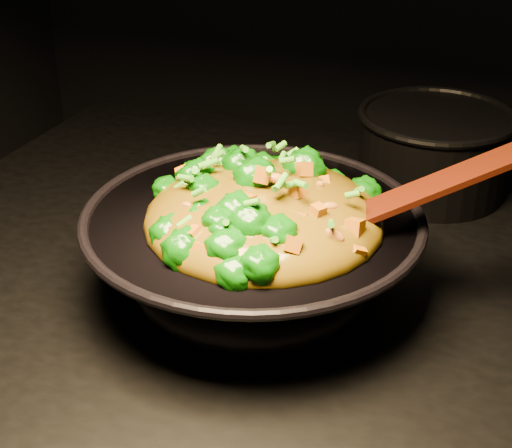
% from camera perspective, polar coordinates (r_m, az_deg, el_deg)
% --- Properties ---
extents(wok, '(0.40, 0.40, 0.11)m').
position_cam_1_polar(wok, '(0.93, -0.23, -2.38)').
color(wok, black).
rests_on(wok, stovetop).
extents(stir_fry, '(0.29, 0.29, 0.09)m').
position_cam_1_polar(stir_fry, '(0.87, 0.60, 2.80)').
color(stir_fry, '#0E5806').
rests_on(stir_fry, wok).
extents(spatula, '(0.24, 0.15, 0.11)m').
position_cam_1_polar(spatula, '(0.87, 11.29, 2.09)').
color(spatula, '#321506').
rests_on(spatula, wok).
extents(back_pot, '(0.29, 0.29, 0.13)m').
position_cam_1_polar(back_pot, '(1.21, 12.77, 5.18)').
color(back_pot, black).
rests_on(back_pot, stovetop).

